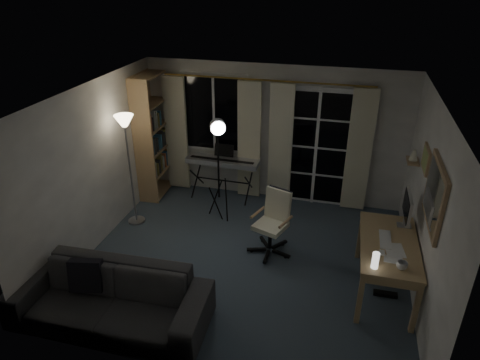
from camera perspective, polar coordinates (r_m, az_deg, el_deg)
name	(u,v)px	position (r m, az deg, el deg)	size (l,w,h in m)	color
floor	(245,260)	(6.29, 0.68, -10.62)	(4.50, 4.00, 0.02)	#3E4C5A
window	(214,113)	(7.55, -3.43, 8.87)	(1.20, 0.08, 1.40)	white
french_door	(316,148)	(7.39, 10.12, 4.17)	(1.32, 0.09, 2.11)	white
curtains	(264,142)	(7.39, 3.22, 5.12)	(3.60, 0.07, 2.13)	gold
bookshelf	(153,138)	(7.83, -11.57, 5.54)	(0.39, 1.04, 2.21)	tan
torchiere_lamp	(126,138)	(6.70, -14.93, 5.43)	(0.31, 0.31, 1.84)	#B2B2B7
keyboard_piano	(223,162)	(7.53, -2.35, 2.39)	(1.30, 0.65, 0.94)	black
studio_light	(218,139)	(6.55, -2.95, 5.46)	(0.41, 0.41, 1.79)	black
office_chair	(275,216)	(6.23, 4.63, -4.82)	(0.66, 0.66, 0.95)	black
desk	(388,249)	(5.69, 19.19, -8.67)	(0.70, 1.39, 0.74)	tan
monitor	(407,207)	(5.90, 21.41, -3.40)	(0.18, 0.54, 0.47)	silver
desk_clutter	(383,264)	(5.53, 18.54, -10.53)	(0.43, 0.85, 0.94)	white
mug	(402,265)	(5.21, 20.81, -10.50)	(0.12, 0.10, 0.12)	silver
wall_mirror	(435,195)	(5.15, 24.52, -1.88)	(0.04, 0.94, 0.74)	tan
framed_print	(426,159)	(5.94, 23.54, 2.57)	(0.03, 0.42, 0.32)	tan
wall_shelf	(414,157)	(6.45, 22.13, 2.84)	(0.16, 0.30, 0.18)	tan
sofa	(108,291)	(5.30, -17.19, -13.95)	(2.33, 0.76, 0.90)	#2D2D30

